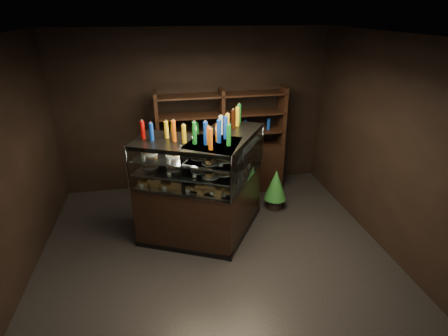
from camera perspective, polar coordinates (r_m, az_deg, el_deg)
The scene contains 7 objects.
ground at distance 5.15m, azimuth -1.24°, elevation -14.95°, with size 5.00×5.00×0.00m, color black.
room_shell at distance 4.18m, azimuth -1.48°, elevation 5.98°, with size 5.02×5.02×3.01m.
display_case at distance 5.39m, azimuth -2.71°, elevation -5.95°, with size 2.14×1.66×1.63m.
food_display at distance 5.08m, azimuth -2.82°, elevation 0.46°, with size 1.70×1.23×0.49m.
bottles_top at distance 4.88m, azimuth -3.00°, elevation 6.48°, with size 1.53×1.09×0.30m.
potted_conifer at distance 6.17m, azimuth 8.46°, elevation -2.59°, with size 0.39×0.39×0.84m.
back_shelving at distance 6.62m, azimuth -0.38°, elevation 0.87°, with size 2.35×0.47×2.00m.
Camera 1 is at (-0.61, -3.91, 3.28)m, focal length 28.00 mm.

